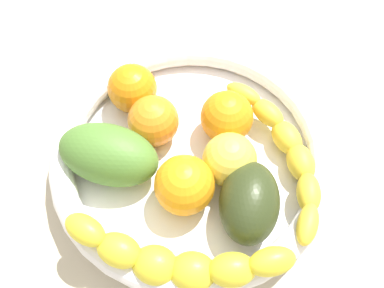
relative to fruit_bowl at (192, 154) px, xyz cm
name	(u,v)px	position (x,y,z in cm)	size (l,w,h in cm)	color
kitchen_counter	(192,169)	(0.00, 0.00, -4.01)	(120.00, 120.00, 3.00)	#B9AD93
fruit_bowl	(192,154)	(0.00, 0.00, 0.00)	(34.29, 34.29, 4.89)	white
banana_draped_left	(287,151)	(1.04, -11.23, 1.91)	(20.88, 12.55, 3.88)	yellow
banana_draped_right	(175,260)	(-13.83, -0.37, 2.84)	(6.39, 24.17, 5.34)	yellow
orange_front	(227,117)	(4.29, -3.67, 2.72)	(6.54, 6.54, 6.54)	orange
orange_mid_left	(181,185)	(-5.57, 0.35, 2.85)	(6.79, 6.79, 6.79)	orange
orange_mid_right	(132,89)	(6.97, 8.83, 2.64)	(6.38, 6.38, 6.38)	orange
orange_rear	(153,121)	(2.45, 5.15, 2.62)	(6.33, 6.33, 6.33)	orange
mango_green	(109,154)	(-3.07, 9.29, 2.84)	(12.00, 7.19, 6.78)	#4D7C30
avocado_dark	(249,202)	(-6.45, -7.23, 2.70)	(9.49, 6.56, 6.50)	#2D381A
apple_yellow	(230,160)	(-1.54, -4.62, 2.63)	(6.35, 6.35, 6.35)	#DACA45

